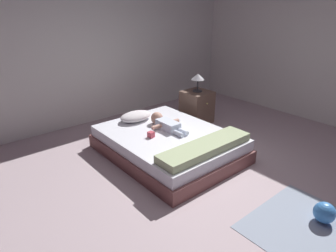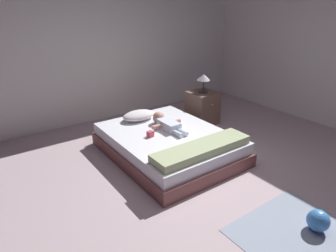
% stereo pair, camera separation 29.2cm
% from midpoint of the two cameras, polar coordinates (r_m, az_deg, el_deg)
% --- Properties ---
extents(ground_plane, '(8.00, 8.00, 0.00)m').
position_cam_midpoint_polar(ground_plane, '(3.51, 12.11, -12.56)').
color(ground_plane, '#B19DA3').
extents(wall_behind_bed, '(8.00, 0.12, 2.69)m').
position_cam_midpoint_polar(wall_behind_bed, '(5.38, -11.41, 15.32)').
color(wall_behind_bed, silver).
rests_on(wall_behind_bed, ground_plane).
extents(bed, '(1.47, 1.91, 0.33)m').
position_cam_midpoint_polar(bed, '(4.16, 2.01, -3.47)').
color(bed, brown).
rests_on(bed, ground_plane).
extents(pillow, '(0.51, 0.33, 0.14)m').
position_cam_midpoint_polar(pillow, '(4.53, -3.85, 2.04)').
color(pillow, white).
rests_on(pillow, bed).
extents(baby, '(0.47, 0.70, 0.18)m').
position_cam_midpoint_polar(baby, '(4.23, 1.57, 0.56)').
color(baby, silver).
rests_on(baby, bed).
extents(toothbrush, '(0.06, 0.15, 0.02)m').
position_cam_midpoint_polar(toothbrush, '(4.37, 3.70, 0.41)').
color(toothbrush, '#B12BAB').
rests_on(toothbrush, bed).
extents(nightstand, '(0.46, 0.49, 0.57)m').
position_cam_midpoint_polar(nightstand, '(5.26, 8.21, 3.48)').
color(nightstand, brown).
rests_on(nightstand, ground_plane).
extents(lamp, '(0.23, 0.23, 0.31)m').
position_cam_midpoint_polar(lamp, '(5.12, 8.54, 8.98)').
color(lamp, '#333338').
rests_on(lamp, nightstand).
extents(rug, '(1.11, 0.89, 0.01)m').
position_cam_midpoint_polar(rug, '(3.23, 25.76, -18.10)').
color(rug, '#8C98AC').
rests_on(rug, ground_plane).
extents(toy_ball, '(0.21, 0.21, 0.21)m').
position_cam_midpoint_polar(toy_ball, '(3.29, 29.33, -15.66)').
color(toy_ball, '#3B80CE').
rests_on(toy_ball, rug).
extents(blanket, '(1.32, 0.33, 0.10)m').
position_cam_midpoint_polar(blanket, '(3.59, 8.94, -4.34)').
color(blanket, '#A6B788').
rests_on(blanket, bed).
extents(toy_block, '(0.08, 0.08, 0.08)m').
position_cam_midpoint_polar(toy_block, '(3.95, -1.31, -1.58)').
color(toy_block, '#CC4655').
rests_on(toy_block, bed).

